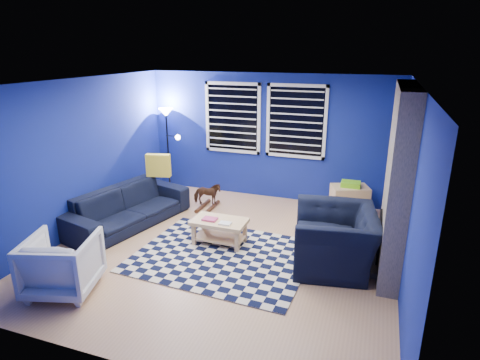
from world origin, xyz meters
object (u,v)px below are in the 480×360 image
(sofa, at_px, (128,207))
(rocking_horse, at_px, (207,194))
(armchair_big, at_px, (335,239))
(armchair_bent, at_px, (62,264))
(tv, at_px, (401,144))
(coffee_table, at_px, (219,227))
(floor_lamp, at_px, (167,124))
(cabinet, at_px, (349,200))

(sofa, relative_size, rocking_horse, 4.31)
(rocking_horse, bearing_deg, armchair_big, -137.57)
(armchair_big, xyz_separation_m, armchair_bent, (-3.14, -1.77, -0.03))
(tv, xyz_separation_m, armchair_bent, (-3.95, -3.66, -1.03))
(armchair_bent, relative_size, coffee_table, 0.98)
(rocking_horse, bearing_deg, armchair_bent, 149.80)
(sofa, xyz_separation_m, armchair_big, (3.53, -0.22, 0.08))
(floor_lamp, bearing_deg, armchair_bent, -80.84)
(armchair_big, height_order, armchair_bent, armchair_big)
(armchair_big, height_order, floor_lamp, floor_lamp)
(cabinet, bearing_deg, sofa, -174.72)
(rocking_horse, relative_size, floor_lamp, 0.30)
(armchair_bent, distance_m, rocking_horse, 3.19)
(tv, relative_size, cabinet, 1.32)
(sofa, height_order, cabinet, sofa)
(rocking_horse, height_order, floor_lamp, floor_lamp)
(sofa, height_order, floor_lamp, floor_lamp)
(tv, xyz_separation_m, floor_lamp, (-4.58, 0.25, 0.04))
(tv, relative_size, floor_lamp, 0.57)
(sofa, distance_m, armchair_bent, 2.02)
(tv, relative_size, armchair_bent, 1.21)
(sofa, bearing_deg, tv, -54.98)
(cabinet, xyz_separation_m, floor_lamp, (-3.81, 0.17, 1.16))
(coffee_table, distance_m, cabinet, 2.63)
(tv, bearing_deg, coffee_table, -144.62)
(armchair_bent, xyz_separation_m, rocking_horse, (0.59, 3.13, -0.08))
(armchair_big, distance_m, floor_lamp, 4.46)
(armchair_big, relative_size, armchair_bent, 1.52)
(floor_lamp, bearing_deg, rocking_horse, -32.53)
(floor_lamp, bearing_deg, cabinet, -2.53)
(tv, relative_size, rocking_horse, 1.92)
(cabinet, bearing_deg, tv, -26.77)
(tv, height_order, rocking_horse, tv)
(cabinet, bearing_deg, floor_lamp, 156.57)
(armchair_big, relative_size, rocking_horse, 2.41)
(rocking_horse, bearing_deg, sofa, 119.84)
(rocking_horse, distance_m, floor_lamp, 1.85)
(tv, height_order, armchair_big, tv)
(coffee_table, relative_size, floor_lamp, 0.48)
(armchair_big, distance_m, cabinet, 1.98)
(sofa, distance_m, floor_lamp, 2.24)
(coffee_table, relative_size, cabinet, 1.11)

